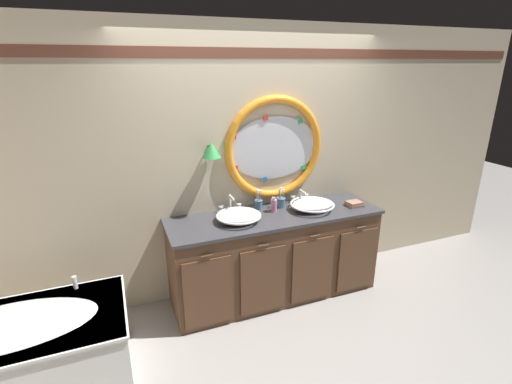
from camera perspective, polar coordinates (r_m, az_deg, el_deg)
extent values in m
plane|color=gray|center=(3.77, 3.31, -17.34)|extent=(14.00, 14.00, 0.00)
cube|color=beige|center=(3.69, -0.15, 4.44)|extent=(6.40, 0.08, 2.60)
cube|color=brown|center=(3.53, 0.12, 20.49)|extent=(6.27, 0.01, 0.09)
ellipsoid|color=silver|center=(3.68, 2.84, 6.70)|extent=(0.95, 0.02, 0.62)
torus|color=orange|center=(3.67, 2.87, 6.68)|extent=(1.02, 0.08, 1.02)
cube|color=purple|center=(3.88, 9.33, 6.99)|extent=(0.05, 0.01, 0.05)
cube|color=green|center=(3.74, 6.81, 10.77)|extent=(0.05, 0.01, 0.05)
cube|color=red|center=(3.57, 1.48, 11.28)|extent=(0.05, 0.01, 0.05)
cube|color=red|center=(3.48, -3.41, 8.37)|extent=(0.05, 0.01, 0.05)
cube|color=red|center=(3.55, -3.18, 3.73)|extent=(0.05, 0.01, 0.05)
cube|color=#2866B7|center=(3.70, 1.34, 1.97)|extent=(0.05, 0.01, 0.05)
cube|color=green|center=(3.86, 7.32, 3.78)|extent=(0.05, 0.01, 0.05)
cylinder|color=#4C3823|center=(3.42, -7.09, 6.91)|extent=(0.02, 0.09, 0.02)
cone|color=green|center=(3.37, -6.85, 6.42)|extent=(0.17, 0.17, 0.14)
cube|color=brown|center=(3.76, 2.86, -9.77)|extent=(2.03, 0.60, 0.84)
cube|color=#38383D|center=(3.57, 2.98, -3.62)|extent=(2.07, 0.63, 0.03)
cube|color=#38383D|center=(3.84, 1.18, -3.10)|extent=(2.03, 0.02, 0.11)
cube|color=brown|center=(3.32, -7.35, -15.10)|extent=(0.43, 0.02, 0.64)
cylinder|color=#422D1E|center=(3.12, -7.57, -9.70)|extent=(0.10, 0.01, 0.01)
cube|color=brown|center=(3.45, 1.06, -13.46)|extent=(0.43, 0.02, 0.64)
cylinder|color=#422D1E|center=(3.26, 1.19, -8.18)|extent=(0.10, 0.01, 0.01)
cube|color=brown|center=(3.65, 8.60, -11.73)|extent=(0.43, 0.02, 0.64)
cylinder|color=#422D1E|center=(3.47, 9.00, -6.66)|extent=(0.10, 0.01, 0.01)
cube|color=brown|center=(3.90, 15.19, -10.03)|extent=(0.43, 0.02, 0.64)
cylinder|color=#422D1E|center=(3.73, 15.78, -5.23)|extent=(0.10, 0.01, 0.01)
cube|color=white|center=(3.38, -33.12, -20.41)|extent=(1.55, 0.80, 0.51)
ellipsoid|color=white|center=(3.26, -33.81, -17.56)|extent=(1.27, 0.62, 0.28)
cube|color=white|center=(3.24, -33.94, -16.98)|extent=(1.58, 0.83, 0.02)
cylinder|color=silver|center=(3.41, -25.96, -12.34)|extent=(0.04, 0.04, 0.11)
cylinder|color=silver|center=(3.26, -33.81, -17.56)|extent=(0.04, 0.04, 0.01)
ellipsoid|color=white|center=(3.38, -2.67, -3.66)|extent=(0.39, 0.32, 0.11)
torus|color=white|center=(3.38, -2.67, -3.62)|extent=(0.41, 0.41, 0.02)
cylinder|color=silver|center=(3.38, -2.67, -3.62)|extent=(0.03, 0.03, 0.01)
ellipsoid|color=white|center=(3.68, 8.59, -1.90)|extent=(0.41, 0.31, 0.11)
torus|color=white|center=(3.68, 8.60, -1.87)|extent=(0.43, 0.43, 0.02)
cylinder|color=silver|center=(3.68, 8.60, -1.87)|extent=(0.03, 0.03, 0.01)
cylinder|color=silver|center=(3.62, -3.97, -2.84)|extent=(0.05, 0.05, 0.02)
cylinder|color=silver|center=(3.59, -4.00, -1.65)|extent=(0.02, 0.02, 0.14)
sphere|color=silver|center=(3.57, -4.02, -0.58)|extent=(0.03, 0.03, 0.03)
cylinder|color=silver|center=(3.51, -3.73, -0.89)|extent=(0.02, 0.12, 0.02)
cylinder|color=silver|center=(3.59, -5.35, -2.74)|extent=(0.04, 0.04, 0.06)
cylinder|color=silver|center=(3.64, -2.62, -2.36)|extent=(0.04, 0.04, 0.06)
cube|color=silver|center=(3.58, -5.36, -2.23)|extent=(0.05, 0.01, 0.01)
cube|color=silver|center=(3.63, -2.63, -1.86)|extent=(0.05, 0.01, 0.01)
cylinder|color=silver|center=(3.90, 6.72, -1.28)|extent=(0.05, 0.05, 0.02)
cylinder|color=silver|center=(3.88, 6.76, -0.44)|extent=(0.02, 0.02, 0.10)
sphere|color=silver|center=(3.86, 6.79, 0.26)|extent=(0.03, 0.03, 0.03)
cylinder|color=silver|center=(3.81, 7.23, -0.02)|extent=(0.02, 0.13, 0.02)
cylinder|color=silver|center=(3.86, 5.71, -1.15)|extent=(0.04, 0.04, 0.06)
cylinder|color=silver|center=(3.93, 7.74, -0.86)|extent=(0.04, 0.04, 0.06)
cube|color=silver|center=(3.85, 5.73, -0.68)|extent=(0.05, 0.01, 0.01)
cube|color=silver|center=(3.92, 7.76, -0.39)|extent=(0.05, 0.01, 0.01)
cylinder|color=slate|center=(3.67, 0.38, -1.92)|extent=(0.08, 0.08, 0.09)
torus|color=slate|center=(3.65, 0.38, -1.28)|extent=(0.08, 0.08, 0.01)
cylinder|color=blue|center=(3.66, 0.57, -1.16)|extent=(0.02, 0.02, 0.17)
cube|color=white|center=(3.62, 0.57, 0.23)|extent=(0.02, 0.02, 0.02)
cylinder|color=yellow|center=(3.66, 0.22, -1.12)|extent=(0.02, 0.03, 0.17)
cube|color=white|center=(3.63, 0.23, 0.30)|extent=(0.02, 0.02, 0.03)
cylinder|color=pink|center=(3.64, 0.34, -1.29)|extent=(0.02, 0.02, 0.16)
cube|color=white|center=(3.61, 0.34, 0.05)|extent=(0.02, 0.02, 0.02)
cylinder|color=slate|center=(3.72, 3.81, -1.63)|extent=(0.08, 0.08, 0.09)
torus|color=slate|center=(3.70, 3.83, -0.95)|extent=(0.09, 0.09, 0.01)
cylinder|color=green|center=(3.71, 4.18, -1.00)|extent=(0.01, 0.02, 0.15)
cube|color=white|center=(3.68, 4.22, 0.26)|extent=(0.02, 0.02, 0.02)
cylinder|color=green|center=(3.71, 3.59, -0.94)|extent=(0.02, 0.02, 0.16)
cube|color=white|center=(3.68, 3.62, 0.37)|extent=(0.02, 0.02, 0.02)
cylinder|color=pink|center=(3.68, 3.82, -0.93)|extent=(0.04, 0.02, 0.18)
cube|color=white|center=(3.64, 3.86, 0.58)|extent=(0.02, 0.02, 0.02)
cylinder|color=pink|center=(3.60, 2.73, -2.07)|extent=(0.06, 0.06, 0.12)
cylinder|color=silver|center=(3.58, 2.75, -1.01)|extent=(0.04, 0.04, 0.02)
cylinder|color=silver|center=(3.56, 2.87, -0.89)|extent=(0.01, 0.04, 0.01)
cube|color=#936B56|center=(3.88, 14.78, -1.90)|extent=(0.16, 0.13, 0.02)
cube|color=#936B56|center=(3.87, 14.80, -1.58)|extent=(0.15, 0.13, 0.02)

